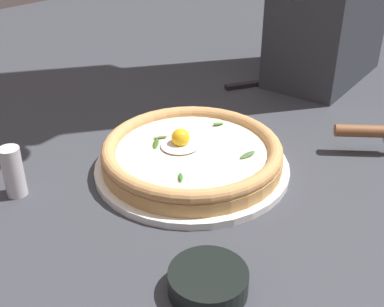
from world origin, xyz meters
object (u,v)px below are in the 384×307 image
(pizza, at_px, (192,153))
(pizza_cutter, at_px, (378,131))
(table_knife, at_px, (257,84))
(pepper_shaker, at_px, (13,172))
(side_bowl, at_px, (208,282))

(pizza, xyz_separation_m, pizza_cutter, (-0.27, 0.18, 0.01))
(pizza, relative_size, table_knife, 1.44)
(pizza_cutter, height_order, pepper_shaker, pizza_cutter)
(side_bowl, bearing_deg, pizza_cutter, -176.62)
(pizza, relative_size, pizza_cutter, 2.28)
(pizza, xyz_separation_m, side_bowl, (0.18, 0.21, -0.02))
(table_knife, height_order, pepper_shaker, pepper_shaker)
(pizza, height_order, pepper_shaker, pepper_shaker)
(table_knife, bearing_deg, pepper_shaker, 1.85)
(pizza_cutter, relative_size, table_knife, 0.63)
(pizza, bearing_deg, side_bowl, 49.84)
(pizza, bearing_deg, pepper_shaker, -29.62)
(pizza, distance_m, side_bowl, 0.28)
(side_bowl, distance_m, pepper_shaker, 0.36)
(table_knife, bearing_deg, side_bowl, 34.32)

